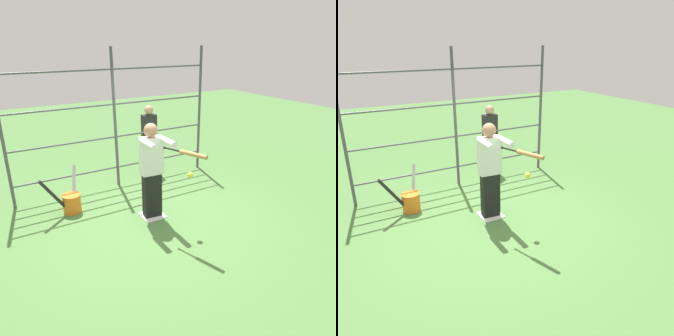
{
  "view_description": "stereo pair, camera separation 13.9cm",
  "coord_description": "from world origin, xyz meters",
  "views": [
    {
      "loc": [
        2.4,
        4.67,
        2.99
      ],
      "look_at": [
        -0.17,
        0.27,
        0.99
      ],
      "focal_mm": 35.0,
      "sensor_mm": 36.0,
      "label": 1
    },
    {
      "loc": [
        2.28,
        4.73,
        2.99
      ],
      "look_at": [
        -0.17,
        0.27,
        0.99
      ],
      "focal_mm": 35.0,
      "sensor_mm": 36.0,
      "label": 2
    }
  ],
  "objects": [
    {
      "name": "bat_bucket",
      "position": [
        1.23,
        -0.89,
        0.21
      ],
      "size": [
        0.78,
        0.52,
        0.8
      ],
      "color": "orange",
      "rests_on": "ground"
    },
    {
      "name": "fence_backstop",
      "position": [
        0.0,
        -1.6,
        1.44
      ],
      "size": [
        4.31,
        0.06,
        2.88
      ],
      "color": "#4C4C51",
      "rests_on": "ground"
    },
    {
      "name": "batter",
      "position": [
        0.0,
        0.02,
        0.93
      ],
      "size": [
        0.44,
        0.6,
        1.72
      ],
      "color": "black",
      "rests_on": "ground"
    },
    {
      "name": "ground_plane",
      "position": [
        0.0,
        0.0,
        0.0
      ],
      "size": [
        24.0,
        24.0,
        0.0
      ],
      "primitive_type": "plane",
      "color": "#4C7A3D"
    },
    {
      "name": "baseball_bat_swinging",
      "position": [
        -0.15,
        0.92,
        1.44
      ],
      "size": [
        0.3,
        0.79,
        0.08
      ],
      "color": "black"
    },
    {
      "name": "home_plate",
      "position": [
        0.0,
        0.0,
        0.01
      ],
      "size": [
        0.4,
        0.4,
        0.02
      ],
      "color": "white",
      "rests_on": "ground"
    },
    {
      "name": "softball_in_flight",
      "position": [
        -0.34,
        0.68,
        0.98
      ],
      "size": [
        0.1,
        0.1,
        0.1
      ],
      "color": "yellow"
    },
    {
      "name": "bystander_behind_fence",
      "position": [
        -0.97,
        -1.97,
        0.83
      ],
      "size": [
        0.33,
        0.21,
        1.6
      ],
      "color": "#3F3F47",
      "rests_on": "ground"
    }
  ]
}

